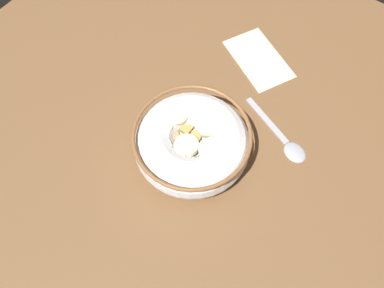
% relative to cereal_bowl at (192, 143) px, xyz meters
% --- Properties ---
extents(ground_plane, '(0.98, 0.98, 0.02)m').
position_rel_cereal_bowl_xyz_m(ground_plane, '(-0.00, -0.00, -0.04)').
color(ground_plane, brown).
extents(cereal_bowl, '(0.17, 0.17, 0.06)m').
position_rel_cereal_bowl_xyz_m(cereal_bowl, '(0.00, 0.00, 0.00)').
color(cereal_bowl, white).
rests_on(cereal_bowl, ground_plane).
extents(spoon, '(0.14, 0.07, 0.01)m').
position_rel_cereal_bowl_xyz_m(spoon, '(-0.11, -0.10, -0.03)').
color(spoon, '#A5A5AD').
rests_on(spoon, ground_plane).
extents(folded_napkin, '(0.15, 0.13, 0.00)m').
position_rel_cereal_bowl_xyz_m(folded_napkin, '(0.01, -0.22, -0.03)').
color(folded_napkin, beige).
rests_on(folded_napkin, ground_plane).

